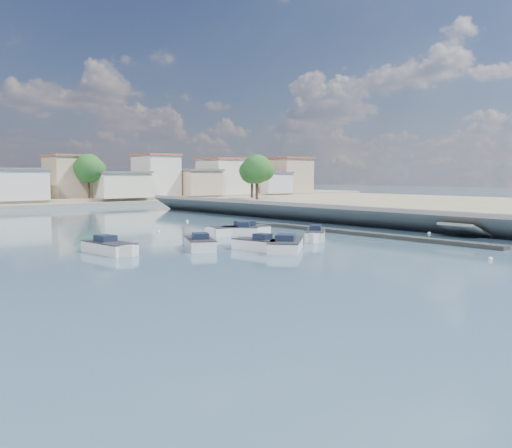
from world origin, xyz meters
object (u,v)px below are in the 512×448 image
at_px(motorboat_d, 315,236).
at_px(motorboat_h, 286,245).
at_px(motorboat_g, 111,248).
at_px(motorboat_b, 199,244).
at_px(motorboat_c, 236,231).
at_px(motorboat_a, 256,245).
at_px(motorboat_f, 238,231).

relative_size(motorboat_d, motorboat_h, 0.69).
distance_m(motorboat_g, motorboat_h, 12.87).
xyz_separation_m(motorboat_b, motorboat_c, (8.36, 6.07, 0.00)).
xyz_separation_m(motorboat_c, motorboat_g, (-14.78, -4.27, 0.00)).
height_order(motorboat_b, motorboat_d, same).
relative_size(motorboat_a, motorboat_f, 1.27).
distance_m(motorboat_c, motorboat_f, 0.66).
bearing_deg(motorboat_f, motorboat_d, -70.22).
distance_m(motorboat_b, motorboat_d, 10.90).
relative_size(motorboat_b, motorboat_c, 0.79).
xyz_separation_m(motorboat_f, motorboat_g, (-14.51, -3.67, 0.00)).
relative_size(motorboat_b, motorboat_d, 1.29).
height_order(motorboat_g, motorboat_h, same).
bearing_deg(motorboat_g, motorboat_a, -29.27).
xyz_separation_m(motorboat_b, motorboat_g, (-6.42, 1.80, 0.00)).
bearing_deg(motorboat_a, motorboat_c, 59.78).
bearing_deg(motorboat_f, motorboat_g, -165.82).
height_order(motorboat_a, motorboat_g, same).
distance_m(motorboat_c, motorboat_d, 8.31).
xyz_separation_m(motorboat_a, motorboat_d, (7.89, 1.50, -0.00)).
height_order(motorboat_f, motorboat_g, same).
bearing_deg(motorboat_b, motorboat_d, -9.97).
xyz_separation_m(motorboat_a, motorboat_h, (1.71, -1.52, -0.00)).
relative_size(motorboat_a, motorboat_c, 0.71).
distance_m(motorboat_d, motorboat_f, 7.81).
distance_m(motorboat_c, motorboat_h, 11.63).
distance_m(motorboat_b, motorboat_c, 10.33).
xyz_separation_m(motorboat_c, motorboat_h, (-3.80, -10.99, -0.00)).
height_order(motorboat_a, motorboat_f, same).
distance_m(motorboat_a, motorboat_b, 4.43).
xyz_separation_m(motorboat_g, motorboat_h, (10.98, -6.72, -0.00)).
bearing_deg(motorboat_g, motorboat_c, 16.13).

